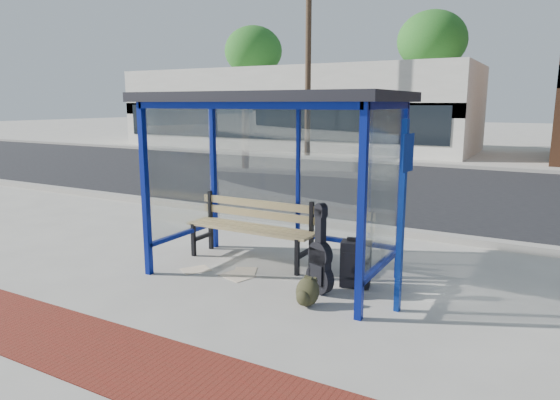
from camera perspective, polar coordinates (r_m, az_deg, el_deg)
The scene contains 19 objects.
ground at distance 6.80m, azimuth -0.89°, elevation -8.63°, with size 120.00×120.00×0.00m, color #B2ADA0.
brick_paver_strip at distance 4.91m, azimuth -16.92°, elevation -17.16°, with size 60.00×1.00×0.01m, color maroon.
curb_near at distance 9.30m, azimuth 8.06°, elevation -2.94°, with size 60.00×0.25×0.12m, color gray.
street_asphalt at distance 14.11m, azimuth 15.53°, elevation 1.29°, with size 60.00×10.00×0.00m, color black.
curb_far at distance 19.05m, azimuth 19.20°, elevation 3.69°, with size 60.00×0.25×0.12m, color gray.
far_sidewalk at distance 20.92m, azimuth 20.10°, elevation 4.08°, with size 60.00×4.00×0.01m, color #B2ADA0.
bus_shelter at distance 6.47m, azimuth -0.63°, elevation 9.11°, with size 3.30×1.80×2.42m.
storefront_white at distance 26.51m, azimuth 1.65°, elevation 10.39°, with size 18.00×6.04×4.00m.
tree_left at distance 32.63m, azimuth -3.07°, elevation 16.57°, with size 3.60×3.60×7.03m.
tree_mid at distance 28.41m, azimuth 17.00°, elevation 16.95°, with size 3.60×3.60×7.03m.
utility_pole_west at distance 21.14m, azimuth 3.24°, elevation 15.94°, with size 1.60×0.24×8.00m.
bench at distance 7.33m, azimuth -3.14°, elevation -2.84°, with size 2.00×0.50×0.94m.
guitar_bag at distance 6.09m, azimuth 4.60°, elevation -7.18°, with size 0.40×0.25×1.06m.
suitcase at distance 6.39m, azimuth 8.64°, elevation -7.26°, with size 0.41×0.31×0.64m.
backpack at distance 5.79m, azimuth 3.09°, elevation -10.51°, with size 0.30×0.28×0.34m.
sign_post at distance 5.51m, azimuth 13.82°, elevation -0.70°, with size 0.10×0.27×2.13m.
newspaper_a at distance 7.11m, azimuth -9.61°, elevation -7.87°, with size 0.37×0.29×0.01m, color white.
newspaper_b at distance 6.95m, azimuth -4.04°, elevation -8.18°, with size 0.38×0.30×0.01m, color white.
newspaper_c at distance 6.80m, azimuth -4.94°, elevation -8.62°, with size 0.42×0.34×0.01m, color white.
Camera 1 is at (3.20, -5.55, 2.29)m, focal length 32.00 mm.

